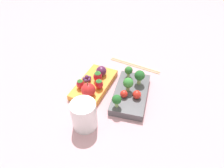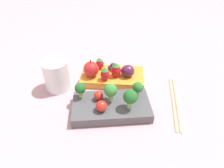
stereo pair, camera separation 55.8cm
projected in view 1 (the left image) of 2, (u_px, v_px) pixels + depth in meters
The scene contains 17 objects.
ground_plane at pixel (113, 89), 0.70m from camera, with size 4.00×4.00×0.00m, color #C6939E.
bento_box_savoury at pixel (131, 94), 0.67m from camera, with size 0.21×0.12×0.03m.
bento_box_fruit at pixel (94, 85), 0.71m from camera, with size 0.20×0.12×0.02m.
broccoli_floret_0 at pixel (129, 71), 0.70m from camera, with size 0.03×0.03×0.04m.
broccoli_floret_1 at pixel (117, 100), 0.59m from camera, with size 0.03×0.03×0.04m.
broccoli_floret_2 at pixel (140, 76), 0.67m from camera, with size 0.03×0.03×0.05m.
broccoli_floret_3 at pixel (128, 83), 0.64m from camera, with size 0.03×0.03×0.05m.
cherry_tomato_0 at pixel (137, 95), 0.63m from camera, with size 0.03×0.03×0.03m.
cherry_tomato_1 at pixel (124, 94), 0.63m from camera, with size 0.02×0.02×0.02m.
apple at pixel (88, 90), 0.64m from camera, with size 0.05×0.05×0.05m.
strawberry_0 at pixel (99, 84), 0.66m from camera, with size 0.03×0.03×0.04m.
strawberry_1 at pixel (80, 84), 0.66m from camera, with size 0.03×0.03×0.04m.
strawberry_2 at pixel (97, 77), 0.69m from camera, with size 0.03×0.03×0.05m.
plum at pixel (101, 71), 0.72m from camera, with size 0.04×0.04×0.04m.
grape_cluster at pixel (87, 79), 0.70m from camera, with size 0.03×0.03×0.02m.
drinking_cup at pixel (84, 115), 0.56m from camera, with size 0.07×0.07×0.09m.
chopsticks_pair at pixel (135, 65), 0.80m from camera, with size 0.05×0.21×0.01m.
Camera 1 is at (0.48, 0.16, 0.48)m, focal length 32.00 mm.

